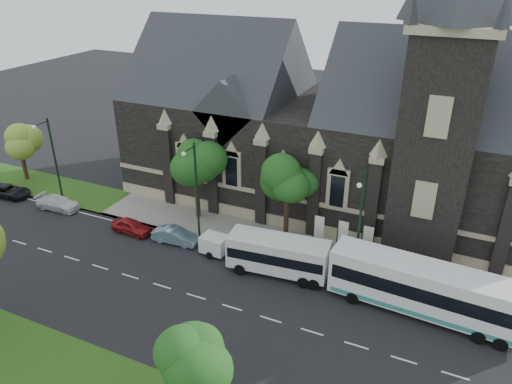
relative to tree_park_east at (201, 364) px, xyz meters
The scene contains 20 objects.
ground 12.10m from the tree_park_east, 123.52° to the left, with size 160.00×160.00×0.00m, color black.
sidewalk 20.33m from the tree_park_east, 108.16° to the left, with size 80.00×5.00×0.15m, color gray.
museum 28.35m from the tree_park_east, 92.16° to the left, with size 40.00×17.70×29.90m.
tree_park_east is the anchor object (origin of this frame).
tree_walk_right 20.29m from the tree_park_east, 98.42° to the left, with size 4.08×4.08×7.80m.
tree_walk_left 23.36m from the tree_park_east, 120.87° to the left, with size 3.91×3.91×7.64m.
tree_walk_far 39.20m from the tree_park_east, 150.16° to the left, with size 3.40×3.40×6.28m.
street_lamp_near 16.86m from the tree_park_east, 76.89° to the left, with size 0.36×1.88×9.00m.
street_lamp_mid 19.32m from the tree_park_east, 121.79° to the left, with size 0.36×1.88×9.00m.
street_lamp_far 30.90m from the tree_park_east, 147.90° to the left, with size 0.36×1.88×9.00m.
banner_flag_left 18.46m from the tree_park_east, 89.65° to the left, with size 0.90×0.10×4.00m.
banner_flag_center 18.58m from the tree_park_east, 83.43° to the left, with size 0.90×0.10×4.00m.
banner_flag_right 18.91m from the tree_park_east, 77.35° to the left, with size 0.90×0.10×4.00m.
tour_coach 17.25m from the tree_park_east, 57.67° to the left, with size 13.12×3.66×3.78m.
shuttle_bus 15.02m from the tree_park_east, 97.03° to the left, with size 8.09×3.40×3.04m.
box_trailer 17.17m from the tree_park_east, 117.22° to the left, with size 3.18×1.87×1.68m.
sedan 19.46m from the tree_park_east, 127.71° to the left, with size 1.44×4.14×1.36m, color #7292A5.
car_far_red 22.28m from the tree_park_east, 137.53° to the left, with size 1.57×3.90×1.33m, color maroon.
car_far_white 30.29m from the tree_park_east, 148.87° to the left, with size 1.85×4.54×1.32m, color silver.
car_far_black 36.18m from the tree_park_east, 154.50° to the left, with size 2.10×4.56×1.27m, color black.
Camera 1 is at (15.84, -24.02, 22.53)m, focal length 33.69 mm.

